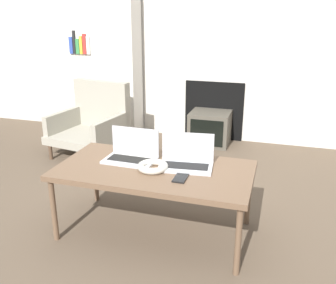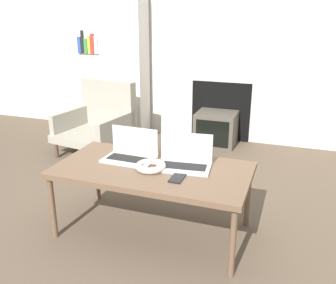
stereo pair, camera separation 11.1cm
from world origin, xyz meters
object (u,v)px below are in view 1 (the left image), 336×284
at_px(tv, 210,128).
at_px(laptop_right, 186,159).
at_px(phone, 180,178).
at_px(laptop_left, 132,153).
at_px(armchair, 94,121).
at_px(headphones, 152,166).

bearing_deg(tv, laptop_right, -84.20).
bearing_deg(phone, laptop_right, 94.52).
bearing_deg(laptop_left, armchair, 129.43).
relative_size(headphones, armchair, 0.26).
distance_m(laptop_left, phone, 0.45).
height_order(laptop_right, tv, laptop_right).
height_order(headphones, phone, headphones).
height_order(laptop_left, phone, laptop_left).
bearing_deg(tv, laptop_left, -96.39).
bearing_deg(phone, laptop_left, 153.11).
relative_size(laptop_left, headphones, 1.77).
bearing_deg(tv, headphones, -90.34).
bearing_deg(phone, armchair, 133.22).
height_order(headphones, armchair, armchair).
xyz_separation_m(laptop_right, headphones, (-0.19, -0.12, -0.03)).
bearing_deg(tv, phone, -84.33).
height_order(laptop_left, headphones, laptop_left).
height_order(laptop_right, phone, laptop_right).
bearing_deg(phone, tv, 95.67).
xyz_separation_m(laptop_right, tv, (-0.18, 1.78, -0.33)).
relative_size(laptop_left, phone, 2.51).
distance_m(headphones, armchair, 1.77).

